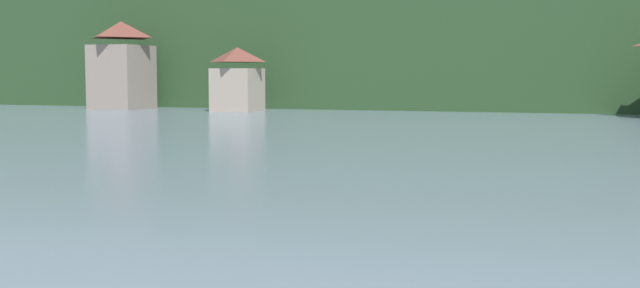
# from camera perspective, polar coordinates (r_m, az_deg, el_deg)

# --- Properties ---
(wooded_hillside) EXTENTS (352.00, 73.80, 43.58)m
(wooded_hillside) POSITION_cam_1_polar(r_m,az_deg,el_deg) (121.84, 18.62, 6.26)
(wooded_hillside) COLOR #264223
(wooded_hillside) RESTS_ON ground_plane
(shore_building_west) EXTENTS (5.32, 6.10, 9.32)m
(shore_building_west) POSITION_cam_1_polar(r_m,az_deg,el_deg) (88.05, -14.00, 5.40)
(shore_building_west) COLOR gray
(shore_building_west) RESTS_ON ground_plane
(shore_building_westcentral) EXTENTS (4.44, 4.53, 6.40)m
(shore_building_westcentral) POSITION_cam_1_polar(r_m,az_deg,el_deg) (80.60, -5.93, 4.57)
(shore_building_westcentral) COLOR gray
(shore_building_westcentral) RESTS_ON ground_plane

